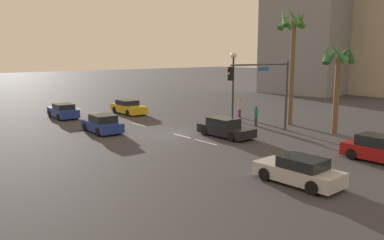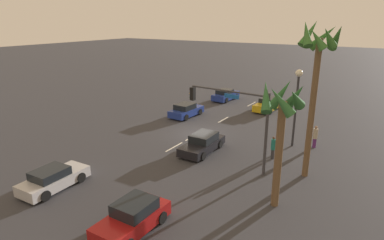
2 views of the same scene
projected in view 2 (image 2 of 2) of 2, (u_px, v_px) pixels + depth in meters
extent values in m
plane|color=#333338|center=(198.00, 134.00, 29.38)|extent=(220.00, 220.00, 0.00)
cube|color=silver|center=(267.00, 96.00, 43.95)|extent=(1.94, 0.14, 0.01)
cube|color=silver|center=(252.00, 104.00, 39.65)|extent=(2.53, 0.14, 0.01)
cube|color=silver|center=(223.00, 120.00, 33.47)|extent=(2.25, 0.14, 0.01)
cube|color=silver|center=(192.00, 137.00, 28.53)|extent=(2.02, 0.14, 0.01)
cube|color=silver|center=(174.00, 147.00, 26.37)|extent=(2.31, 0.14, 0.01)
cube|color=#B7B7BC|center=(54.00, 180.00, 19.90)|extent=(4.23, 1.89, 0.66)
cube|color=black|center=(50.00, 173.00, 19.52)|extent=(2.06, 1.60, 0.51)
cylinder|color=black|center=(63.00, 172.00, 21.42)|extent=(0.65, 0.24, 0.64)
cylinder|color=black|center=(81.00, 177.00, 20.63)|extent=(0.65, 0.24, 0.64)
cylinder|color=black|center=(27.00, 189.00, 19.27)|extent=(0.65, 0.24, 0.64)
cylinder|color=black|center=(45.00, 196.00, 18.49)|extent=(0.65, 0.24, 0.64)
cube|color=navy|center=(186.00, 112.00, 34.57)|extent=(4.21, 2.02, 0.70)
cube|color=black|center=(185.00, 106.00, 34.19)|extent=(2.05, 1.70, 0.55)
cylinder|color=black|center=(187.00, 109.00, 36.10)|extent=(0.65, 0.25, 0.64)
cylinder|color=black|center=(200.00, 112.00, 35.16)|extent=(0.65, 0.25, 0.64)
cylinder|color=black|center=(172.00, 115.00, 34.09)|extent=(0.65, 0.25, 0.64)
cylinder|color=black|center=(186.00, 117.00, 33.15)|extent=(0.65, 0.25, 0.64)
cube|color=navy|center=(226.00, 96.00, 41.50)|extent=(4.32, 1.99, 0.74)
cube|color=black|center=(225.00, 91.00, 41.12)|extent=(2.11, 1.67, 0.47)
cylinder|color=black|center=(225.00, 95.00, 43.05)|extent=(0.65, 0.25, 0.64)
cylinder|color=black|center=(236.00, 96.00, 42.13)|extent=(0.65, 0.25, 0.64)
cylinder|color=black|center=(215.00, 99.00, 40.99)|extent=(0.65, 0.25, 0.64)
cylinder|color=black|center=(226.00, 100.00, 40.07)|extent=(0.65, 0.25, 0.64)
cube|color=gold|center=(268.00, 105.00, 36.92)|extent=(4.64, 1.95, 0.74)
cube|color=black|center=(269.00, 100.00, 36.96)|extent=(2.25, 1.67, 0.49)
cylinder|color=black|center=(270.00, 111.00, 35.39)|extent=(0.65, 0.24, 0.64)
cylinder|color=black|center=(255.00, 109.00, 36.31)|extent=(0.65, 0.24, 0.64)
cylinder|color=black|center=(279.00, 106.00, 37.66)|extent=(0.65, 0.24, 0.64)
cylinder|color=black|center=(265.00, 104.00, 38.58)|extent=(0.65, 0.24, 0.64)
cube|color=black|center=(202.00, 146.00, 25.37)|extent=(4.53, 1.88, 0.64)
cube|color=black|center=(204.00, 137.00, 25.41)|extent=(2.18, 1.63, 0.58)
cylinder|color=black|center=(203.00, 156.00, 23.86)|extent=(0.64, 0.23, 0.64)
cylinder|color=black|center=(183.00, 151.00, 24.70)|extent=(0.64, 0.23, 0.64)
cylinder|color=black|center=(220.00, 144.00, 26.14)|extent=(0.64, 0.23, 0.64)
cylinder|color=black|center=(201.00, 140.00, 26.98)|extent=(0.64, 0.23, 0.64)
cube|color=maroon|center=(132.00, 221.00, 15.85)|extent=(4.01, 1.84, 0.74)
cube|color=black|center=(135.00, 207.00, 15.85)|extent=(1.93, 1.61, 0.59)
cylinder|color=black|center=(101.00, 232.00, 15.33)|extent=(0.64, 0.22, 0.64)
cylinder|color=black|center=(162.00, 217.00, 16.49)|extent=(0.64, 0.22, 0.64)
cylinder|color=black|center=(136.00, 207.00, 17.35)|extent=(0.64, 0.22, 0.64)
cylinder|color=#38383D|center=(266.00, 135.00, 20.93)|extent=(0.20, 0.20, 5.54)
cylinder|color=#38383D|center=(228.00, 91.00, 21.84)|extent=(0.57, 5.84, 0.12)
cube|color=black|center=(193.00, 94.00, 23.67)|extent=(0.34, 0.34, 0.95)
sphere|color=#360503|center=(191.00, 89.00, 23.68)|extent=(0.20, 0.20, 0.20)
sphere|color=orange|center=(191.00, 93.00, 23.77)|extent=(0.20, 0.20, 0.20)
sphere|color=black|center=(191.00, 97.00, 23.86)|extent=(0.20, 0.20, 0.20)
cube|color=#1959B2|center=(232.00, 96.00, 21.77)|extent=(0.12, 1.10, 0.28)
cylinder|color=#2D2D33|center=(295.00, 112.00, 25.77)|extent=(0.18, 0.18, 5.67)
sphere|color=#F2EACC|center=(299.00, 73.00, 24.84)|extent=(0.56, 0.56, 0.56)
cylinder|color=#59266B|center=(314.00, 143.00, 26.19)|extent=(0.29, 0.29, 0.76)
cylinder|color=#B2A58C|center=(315.00, 134.00, 25.96)|extent=(0.38, 0.38, 0.83)
sphere|color=#8C664C|center=(316.00, 127.00, 25.80)|extent=(0.22, 0.22, 0.22)
cylinder|color=#333338|center=(273.00, 154.00, 24.08)|extent=(0.29, 0.29, 0.73)
cylinder|color=#1E7266|center=(273.00, 144.00, 23.86)|extent=(0.39, 0.39, 0.79)
sphere|color=brown|center=(274.00, 138.00, 23.71)|extent=(0.22, 0.22, 0.22)
cylinder|color=brown|center=(312.00, 111.00, 20.29)|extent=(0.38, 0.38, 8.83)
cone|color=#38702D|center=(318.00, 40.00, 18.46)|extent=(0.58, 1.23, 1.37)
cone|color=#38702D|center=(329.00, 37.00, 18.42)|extent=(1.30, 1.10, 1.34)
cone|color=#38702D|center=(337.00, 37.00, 18.85)|extent=(1.79, 1.23, 1.68)
cone|color=#38702D|center=(323.00, 37.00, 19.74)|extent=(0.63, 1.72, 1.70)
cone|color=#38702D|center=(309.00, 33.00, 19.66)|extent=(1.56, 1.27, 1.75)
cone|color=#38702D|center=(307.00, 34.00, 18.90)|extent=(1.45, 1.20, 1.67)
cylinder|color=brown|center=(279.00, 156.00, 17.31)|extent=(0.42, 0.42, 5.93)
cone|color=#2D6633|center=(281.00, 102.00, 15.66)|extent=(0.80, 1.55, 1.58)
cone|color=#2D6633|center=(296.00, 99.00, 15.92)|extent=(1.44, 0.80, 1.29)
cone|color=#2D6633|center=(295.00, 96.00, 16.70)|extent=(1.20, 1.49, 1.58)
cone|color=#2D6633|center=(281.00, 94.00, 17.18)|extent=(1.09, 1.47, 1.76)
cone|color=#2D6633|center=(266.00, 97.00, 16.44)|extent=(1.63, 1.18, 1.69)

